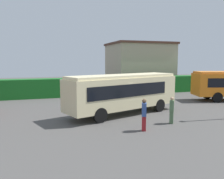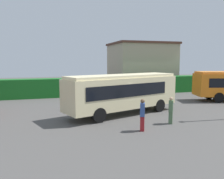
{
  "view_description": "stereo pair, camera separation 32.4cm",
  "coord_description": "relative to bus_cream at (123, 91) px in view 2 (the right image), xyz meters",
  "views": [
    {
      "loc": [
        -5.16,
        -16.34,
        4.03
      ],
      "look_at": [
        0.62,
        1.69,
        1.7
      ],
      "focal_mm": 37.49,
      "sensor_mm": 36.0,
      "label": 1
    },
    {
      "loc": [
        -4.85,
        -16.44,
        4.03
      ],
      "look_at": [
        0.62,
        1.69,
        1.7
      ],
      "focal_mm": 37.49,
      "sensor_mm": 36.0,
      "label": 2
    }
  ],
  "objects": [
    {
      "name": "ground_plane",
      "position": [
        -1.0,
        -0.03,
        -1.74
      ],
      "size": [
        87.47,
        87.47,
        0.0
      ],
      "primitive_type": "plane",
      "color": "#514F4C"
    },
    {
      "name": "bus_cream",
      "position": [
        0.0,
        0.0,
        0.0
      ],
      "size": [
        9.45,
        5.21,
        3.0
      ],
      "rotation": [
        0.0,
        0.0,
        0.33
      ],
      "color": "beige",
      "rests_on": "ground_plane"
    },
    {
      "name": "person_left",
      "position": [
        -0.39,
        -4.41,
        -0.75
      ],
      "size": [
        0.42,
        0.5,
        1.87
      ],
      "rotation": [
        0.0,
        0.0,
        5.84
      ],
      "color": "maroon",
      "rests_on": "ground_plane"
    },
    {
      "name": "person_center",
      "position": [
        2.0,
        -3.5,
        -0.82
      ],
      "size": [
        0.44,
        0.48,
        1.74
      ],
      "rotation": [
        0.0,
        0.0,
        2.53
      ],
      "color": "#4C6B47",
      "rests_on": "ground_plane"
    },
    {
      "name": "hedge_row",
      "position": [
        -1.0,
        10.15,
        -0.71
      ],
      "size": [
        55.74,
        1.69,
        2.06
      ],
      "primitive_type": "cube",
      "color": "#196421",
      "rests_on": "ground_plane"
    },
    {
      "name": "depot_building",
      "position": [
        8.51,
        16.07,
        1.6
      ],
      "size": [
        8.79,
        7.88,
        6.66
      ],
      "color": "tan",
      "rests_on": "ground_plane"
    }
  ]
}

